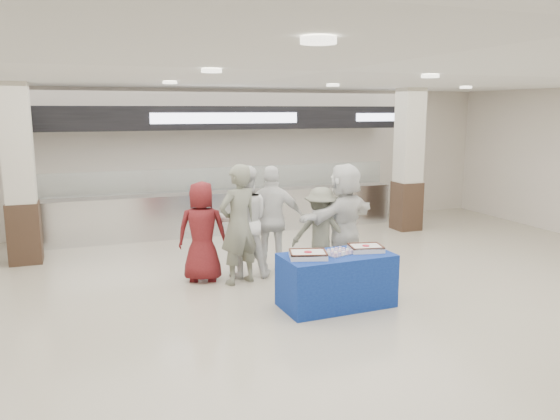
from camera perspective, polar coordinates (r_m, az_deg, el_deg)
name	(u,v)px	position (r m, az deg, el deg)	size (l,w,h in m)	color
ground	(325,314)	(7.55, 4.75, -10.78)	(14.00, 14.00, 0.00)	beige
serving_line	(224,181)	(12.24, -5.90, 3.03)	(8.70, 0.85, 2.80)	silver
column_left	(20,179)	(10.67, -25.54, 2.98)	(0.55, 0.55, 3.20)	#322116
column_right	(408,163)	(12.73, 13.25, 4.78)	(0.55, 0.55, 3.20)	#322116
display_table	(336,280)	(7.74, 5.90, -7.30)	(1.55, 0.78, 0.75)	navy
sheet_cake_left	(308,254)	(7.42, 2.95, -4.63)	(0.58, 0.51, 0.10)	white
sheet_cake_right	(366,248)	(7.86, 8.95, -3.90)	(0.52, 0.44, 0.10)	white
cupcake_tray	(338,252)	(7.64, 6.07, -4.39)	(0.43, 0.37, 0.06)	silver
civilian_maroon	(202,232)	(8.79, -8.14, -2.25)	(0.79, 0.52, 1.62)	maroon
soldier_a	(239,225)	(8.57, -4.35, -1.54)	(0.69, 0.46, 1.90)	slate
chef_tall	(243,221)	(8.95, -3.84, -1.21)	(0.90, 0.70, 1.85)	white
chef_short	(273,220)	(9.16, -0.78, -1.01)	(1.06, 0.44, 1.82)	white
soldier_b	(321,232)	(9.06, 4.28, -2.26)	(0.96, 0.55, 1.48)	slate
civilian_white	(344,219)	(9.14, 6.71, -0.94)	(1.73, 0.55, 1.87)	white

